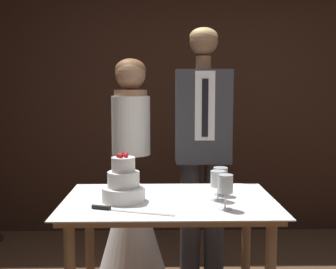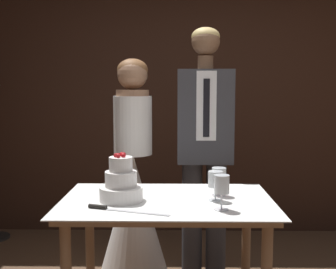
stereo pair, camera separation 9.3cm
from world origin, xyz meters
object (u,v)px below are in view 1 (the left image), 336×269
wine_glass_middle (225,186)px  cake_table (169,219)px  bride (132,200)px  wine_glass_near (220,176)px  wine_glass_far (218,180)px  tiered_cake (124,185)px  groom (203,143)px  cake_knife (116,209)px

wine_glass_middle → cake_table: bearing=144.9°
cake_table → bride: 0.81m
cake_table → wine_glass_middle: 0.42m
wine_glass_near → wine_glass_middle: wine_glass_middle is taller
wine_glass_near → wine_glass_far: wine_glass_far is taller
tiered_cake → groom: (0.51, 0.79, 0.12)m
cake_table → cake_knife: bearing=-142.0°
cake_knife → wine_glass_middle: size_ratio=2.37×
wine_glass_far → wine_glass_near: bearing=74.6°
cake_knife → wine_glass_middle: bearing=19.5°
wine_glass_near → groom: groom is taller
cake_knife → wine_glass_far: size_ratio=2.60×
wine_glass_far → tiered_cake: bearing=-179.0°
bride → cake_table: bearing=-71.0°
wine_glass_near → wine_glass_far: 0.11m
cake_knife → wine_glass_far: wine_glass_far is taller
cake_table → groom: bearing=71.0°
wine_glass_middle → bride: 1.15m
wine_glass_middle → groom: bearing=91.1°
cake_knife → tiered_cake: bearing=101.3°
tiered_cake → groom: 0.95m
wine_glass_middle → cake_knife: bearing=-178.4°
bride → groom: 0.67m
cake_table → wine_glass_near: 0.38m
tiered_cake → cake_knife: tiered_cake is taller
cake_table → bride: bearing=109.0°
tiered_cake → wine_glass_far: size_ratio=1.61×
wine_glass_near → groom: bearing=92.9°
wine_glass_near → tiered_cake: bearing=-167.7°
wine_glass_near → cake_table: bearing=-163.1°
wine_glass_middle → bride: bride is taller
tiered_cake → wine_glass_far: (0.52, 0.01, 0.02)m
tiered_cake → wine_glass_near: tiered_cake is taller
wine_glass_middle → wine_glass_far: wine_glass_middle is taller
cake_knife → wine_glass_near: bearing=45.9°
wine_glass_far → cake_knife: bearing=-160.3°
wine_glass_near → groom: 0.68m
cake_table → cake_knife: 0.37m
wine_glass_middle → wine_glass_far: bearing=94.6°
tiered_cake → wine_glass_middle: (0.53, -0.17, 0.03)m
tiered_cake → wine_glass_middle: bearing=-17.5°
tiered_cake → wine_glass_middle: size_ratio=1.47×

